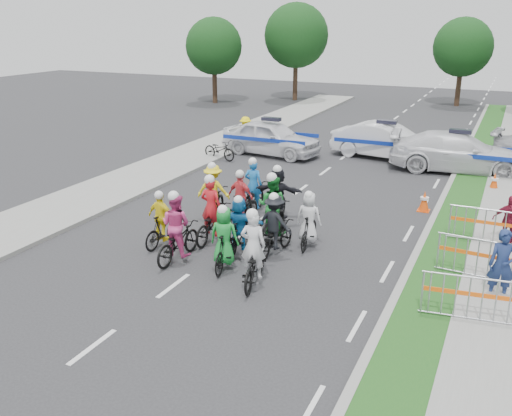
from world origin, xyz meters
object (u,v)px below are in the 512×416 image
at_px(rider_3, 162,225).
at_px(barrier_0, 468,300).
at_px(rider_6, 212,219).
at_px(rider_10, 214,197).
at_px(rider_12, 254,195).
at_px(marshal_hiviz, 246,133).
at_px(police_car_1, 385,141).
at_px(parked_bike, 219,150).
at_px(rider_2, 177,235).
at_px(tree_4, 463,47).
at_px(tree_3, 296,36).
at_px(spectator_2, 509,221).
at_px(barrier_2, 484,227).
at_px(rider_9, 241,204).
at_px(spectator_0, 502,265).
at_px(rider_4, 275,230).
at_px(rider_7, 309,225).
at_px(rider_5, 240,229).
at_px(rider_0, 254,259).
at_px(tree_0, 214,46).
at_px(police_car_2, 458,152).
at_px(rider_8, 273,214).
at_px(rider_11, 278,199).
at_px(cone_0, 424,201).
at_px(barrier_1, 477,260).
at_px(cone_1, 494,182).

distance_m(rider_3, barrier_0, 8.42).
xyz_separation_m(rider_6, rider_10, (-0.84, 1.66, 0.08)).
distance_m(rider_12, marshal_hiviz, 9.88).
relative_size(police_car_1, parked_bike, 2.77).
height_order(rider_2, tree_4, tree_4).
xyz_separation_m(barrier_0, tree_3, (-15.70, 30.94, 4.33)).
relative_size(spectator_2, marshal_hiviz, 0.96).
distance_m(barrier_2, tree_3, 30.76).
bearing_deg(rider_9, tree_4, -85.46).
bearing_deg(spectator_0, rider_4, 170.67).
bearing_deg(rider_7, rider_5, 35.35).
relative_size(barrier_0, tree_3, 0.27).
height_order(rider_10, tree_4, tree_4).
bearing_deg(rider_0, rider_2, -22.12).
bearing_deg(tree_0, barrier_0, -52.46).
bearing_deg(police_car_2, rider_4, 156.20).
xyz_separation_m(rider_4, rider_8, (-0.51, 1.06, 0.05)).
height_order(rider_2, rider_10, rider_2).
distance_m(rider_10, rider_11, 2.08).
bearing_deg(barrier_0, rider_10, 155.74).
bearing_deg(rider_5, cone_0, -120.71).
distance_m(rider_4, marshal_hiviz, 13.45).
relative_size(rider_3, spectator_0, 0.99).
distance_m(barrier_1, cone_0, 5.41).
bearing_deg(rider_5, tree_4, -90.47).
height_order(rider_2, parked_bike, rider_2).
bearing_deg(rider_3, rider_0, 166.02).
bearing_deg(rider_12, tree_0, -64.67).
relative_size(rider_12, barrier_1, 0.97).
bearing_deg(tree_4, rider_11, -94.80).
bearing_deg(rider_4, rider_3, 22.39).
distance_m(spectator_0, spectator_2, 3.51).
height_order(spectator_2, cone_0, spectator_2).
bearing_deg(rider_11, rider_10, 7.83).
xyz_separation_m(rider_5, spectator_2, (6.71, 3.63, 0.04)).
height_order(rider_4, cone_0, rider_4).
xyz_separation_m(rider_8, police_car_2, (4.11, 10.46, 0.07)).
xyz_separation_m(rider_11, spectator_0, (6.68, -2.65, 0.05)).
bearing_deg(rider_2, rider_12, -91.43).
distance_m(rider_0, rider_7, 2.86).
relative_size(rider_9, barrier_1, 0.91).
xyz_separation_m(police_car_1, cone_1, (4.92, -3.53, -0.47)).
distance_m(rider_7, cone_1, 9.32).
bearing_deg(marshal_hiviz, tree_3, -69.54).
relative_size(rider_6, tree_3, 0.28).
distance_m(rider_0, rider_9, 4.23).
distance_m(rider_3, police_car_2, 14.03).
bearing_deg(rider_11, cone_0, -149.58).
bearing_deg(rider_10, rider_5, 120.55).
bearing_deg(barrier_2, rider_5, -150.75).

